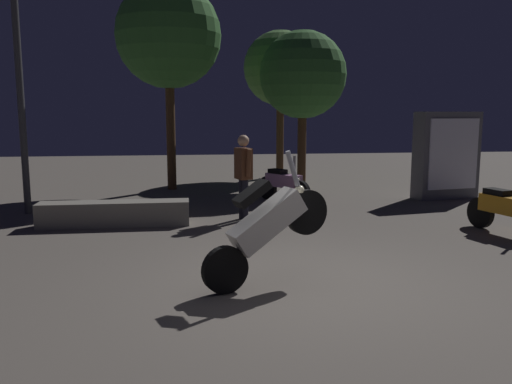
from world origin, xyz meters
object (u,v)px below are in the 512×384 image
motorcycle_white_foreground (267,226)px  person_rider_beside (243,170)px  motorcycle_orange_parked_right (505,209)px  kiosk_billboard (447,155)px  streetlamp_near (18,50)px  motorcycle_pink_parked_left (283,184)px

motorcycle_white_foreground → person_rider_beside: size_ratio=0.99×
motorcycle_orange_parked_right → kiosk_billboard: kiosk_billboard is taller
motorcycle_white_foreground → motorcycle_orange_parked_right: 4.98m
motorcycle_orange_parked_right → person_rider_beside: 4.72m
motorcycle_white_foreground → streetlamp_near: bearing=109.1°
person_rider_beside → motorcycle_pink_parked_left: bearing=41.0°
person_rider_beside → streetlamp_near: bearing=146.2°
motorcycle_orange_parked_right → motorcycle_white_foreground: bearing=-78.8°
motorcycle_white_foreground → kiosk_billboard: (5.32, 5.93, 0.31)m
streetlamp_near → kiosk_billboard: (9.55, 0.71, -2.25)m
motorcycle_white_foreground → motorcycle_orange_parked_right: motorcycle_white_foreground is taller
kiosk_billboard → person_rider_beside: bearing=10.7°
motorcycle_pink_parked_left → motorcycle_white_foreground: bearing=-46.1°
motorcycle_white_foreground → motorcycle_pink_parked_left: bearing=57.7°
streetlamp_near → kiosk_billboard: 9.84m
streetlamp_near → kiosk_billboard: size_ratio=2.49×
motorcycle_orange_parked_right → streetlamp_near: size_ratio=0.31×
motorcycle_pink_parked_left → person_rider_beside: bearing=-64.7°
motorcycle_orange_parked_right → person_rider_beside: bearing=-127.3°
motorcycle_pink_parked_left → streetlamp_near: 6.26m
motorcycle_pink_parked_left → person_rider_beside: (-1.14, -1.90, 0.55)m
motorcycle_orange_parked_right → streetlamp_near: 9.67m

